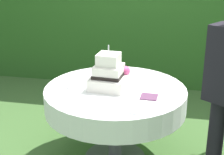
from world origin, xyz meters
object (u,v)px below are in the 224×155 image
Objects in this scene: wedding_cake at (109,75)px; napkin_stack at (149,97)px; serving_plate_near at (137,111)px; cake_table at (115,99)px; serving_plate_right at (160,87)px; serving_plate_left at (127,75)px; serving_plate_far at (74,87)px.

wedding_cake is 0.41m from napkin_stack.
serving_plate_near is 0.96× the size of napkin_stack.
napkin_stack reaches higher than cake_table.
napkin_stack is at bearing 78.10° from serving_plate_near.
napkin_stack is (-0.08, -0.24, -0.00)m from serving_plate_right.
serving_plate_left is at bearing 73.01° from wedding_cake.
serving_plate_far is 0.68m from napkin_stack.
serving_plate_near is 0.30m from napkin_stack.
serving_plate_right is (0.34, -0.24, 0.00)m from serving_plate_left.
serving_plate_near is 0.72m from serving_plate_far.
serving_plate_right is at bearing 75.65° from serving_plate_near.
wedding_cake is 0.54m from serving_plate_near.
serving_plate_far is (-0.36, -0.07, 0.12)m from cake_table.
serving_plate_far is 0.77m from serving_plate_right.
napkin_stack is at bearing -61.31° from serving_plate_left.
serving_plate_far is 1.05× the size of serving_plate_right.
serving_plate_left is 0.83× the size of napkin_stack.
wedding_cake is at bearing -166.89° from serving_plate_right.
cake_table is 9.04× the size of napkin_stack.
wedding_cake is at bearing -177.32° from cake_table.
wedding_cake reaches higher than cake_table.
serving_plate_near is at bearing -30.64° from serving_plate_far.
serving_plate_left is at bearing 44.86° from serving_plate_far.
serving_plate_far and serving_plate_right have the same top height.
serving_plate_far reaches higher than cake_table.
serving_plate_near is (0.31, -0.43, -0.12)m from wedding_cake.
serving_plate_right is (0.75, 0.17, 0.00)m from serving_plate_far.
wedding_cake is 0.38m from serving_plate_left.
wedding_cake reaches higher than serving_plate_near.
serving_plate_far is (-0.31, -0.07, -0.12)m from wedding_cake.
serving_plate_right reaches higher than cake_table.
napkin_stack is at bearing -6.16° from serving_plate_far.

